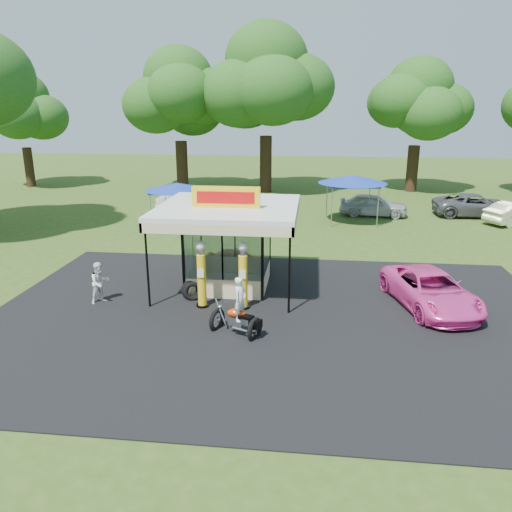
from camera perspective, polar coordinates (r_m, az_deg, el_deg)
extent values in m
plane|color=#2F4A17|center=(15.75, 1.24, -10.02)|extent=(120.00, 120.00, 0.00)
cube|color=black|center=(17.54, 1.86, -7.03)|extent=(20.00, 14.00, 0.04)
cube|color=white|center=(20.54, -3.01, -3.36)|extent=(3.00, 3.00, 0.06)
cube|color=white|center=(19.65, -3.16, 5.59)|extent=(5.40, 5.40, 0.18)
cube|color=yellow|center=(19.07, -3.44, 6.74)|extent=(2.60, 0.25, 0.80)
cube|color=red|center=(18.95, -3.50, 6.68)|extent=(2.21, 0.02, 0.45)
cylinder|color=black|center=(18.30, -12.32, -1.10)|extent=(0.08, 0.08, 3.20)
cylinder|color=black|center=(17.36, 3.84, -1.72)|extent=(0.08, 0.08, 3.20)
cylinder|color=black|center=(18.52, -6.12, -5.67)|extent=(0.47, 0.47, 0.11)
cylinder|color=yellow|center=(18.16, -6.21, -2.74)|extent=(0.32, 0.32, 1.91)
cylinder|color=silver|center=(17.84, -6.32, 0.48)|extent=(0.21, 0.21, 0.21)
sphere|color=white|center=(17.78, -6.34, 1.13)|extent=(0.34, 0.34, 0.34)
cube|color=white|center=(17.88, -6.38, -1.98)|extent=(0.23, 0.02, 0.32)
cylinder|color=black|center=(18.28, -1.46, -5.89)|extent=(0.47, 0.47, 0.11)
cylinder|color=yellow|center=(17.91, -1.48, -2.89)|extent=(0.32, 0.32, 1.93)
cylinder|color=silver|center=(17.58, -1.51, 0.40)|extent=(0.21, 0.21, 0.21)
sphere|color=white|center=(17.52, -1.52, 1.07)|extent=(0.34, 0.34, 0.34)
cube|color=white|center=(17.63, -1.58, -2.11)|extent=(0.24, 0.02, 0.32)
torus|color=black|center=(16.63, -4.48, -7.31)|extent=(0.47, 0.80, 0.81)
torus|color=black|center=(15.92, -0.16, -8.40)|extent=(0.47, 0.80, 0.81)
cube|color=silver|center=(16.18, -2.23, -7.39)|extent=(0.59, 0.46, 0.29)
ellipsoid|color=red|center=(16.07, -2.24, -6.51)|extent=(0.62, 0.35, 0.29)
cube|color=black|center=(15.93, -1.21, -6.95)|extent=(0.59, 0.44, 0.10)
cube|color=black|center=(15.82, -0.07, -7.77)|extent=(0.44, 0.44, 0.27)
cylinder|color=silver|center=(16.42, -4.09, -6.31)|extent=(0.41, 0.22, 0.86)
cylinder|color=silver|center=(16.21, -3.69, -5.32)|extent=(0.28, 0.55, 0.05)
sphere|color=silver|center=(16.37, -4.16, -5.83)|extent=(0.15, 0.15, 0.15)
imported|color=white|center=(15.80, -1.82, -4.96)|extent=(0.53, 0.62, 1.44)
torus|color=black|center=(19.06, -7.20, -4.03)|extent=(0.79, 0.50, 0.75)
torus|color=black|center=(19.23, -7.47, -3.86)|extent=(0.81, 0.59, 0.75)
imported|color=yellow|center=(22.45, -2.11, -0.35)|extent=(2.82, 1.13, 0.96)
imported|color=#FF45AF|center=(19.25, 19.34, -3.70)|extent=(3.38, 5.26, 1.35)
imported|color=white|center=(19.46, -17.40, -2.94)|extent=(0.95, 0.97, 1.58)
imported|color=white|center=(35.05, -7.87, 6.13)|extent=(4.19, 1.52, 1.37)
imported|color=#B8B8BD|center=(34.29, 13.26, 5.72)|extent=(4.60, 2.29, 1.51)
imported|color=#565658|center=(36.30, 23.78, 5.33)|extent=(5.43, 2.57, 1.50)
cylinder|color=gray|center=(32.19, -10.46, 5.75)|extent=(0.05, 0.05, 2.13)
cylinder|color=gray|center=(31.56, -6.15, 5.71)|extent=(0.05, 0.05, 2.13)
cylinder|color=gray|center=(29.89, -11.81, 4.82)|extent=(0.05, 0.05, 2.13)
cylinder|color=gray|center=(29.21, -7.20, 4.77)|extent=(0.05, 0.05, 2.13)
cube|color=#1936A8|center=(30.49, -9.00, 7.35)|extent=(2.66, 2.66, 0.11)
cone|color=#1936A8|center=(30.45, -9.03, 7.86)|extent=(3.84, 3.84, 0.44)
cylinder|color=gray|center=(33.33, 8.29, 6.44)|extent=(0.06, 0.06, 2.37)
cylinder|color=gray|center=(33.53, 13.04, 6.24)|extent=(0.06, 0.06, 2.37)
cylinder|color=gray|center=(30.62, 8.41, 5.51)|extent=(0.06, 0.06, 2.37)
cylinder|color=gray|center=(30.83, 13.57, 5.30)|extent=(0.06, 0.06, 2.37)
cube|color=#1936A8|center=(31.84, 10.95, 8.09)|extent=(2.96, 2.96, 0.12)
cone|color=#1936A8|center=(31.79, 10.98, 8.64)|extent=(4.27, 4.27, 0.49)
cylinder|color=black|center=(50.01, -24.50, 9.21)|extent=(0.79, 0.79, 3.49)
ellipsoid|color=#1F4814|center=(49.73, -25.14, 14.33)|extent=(8.24, 8.24, 7.07)
cylinder|color=black|center=(44.23, -8.45, 10.16)|extent=(0.99, 0.99, 4.18)
ellipsoid|color=#1F4814|center=(43.94, -8.76, 17.07)|extent=(9.70, 9.70, 8.31)
cylinder|color=black|center=(42.70, 1.12, 10.44)|extent=(1.00, 1.00, 4.68)
ellipsoid|color=#1F4814|center=(42.45, 1.17, 18.62)|extent=(11.23, 11.23, 9.62)
cylinder|color=black|center=(45.14, 17.43, 9.51)|extent=(0.96, 0.96, 3.86)
ellipsoid|color=#1F4814|center=(44.84, 18.00, 15.75)|extent=(9.00, 9.00, 7.71)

